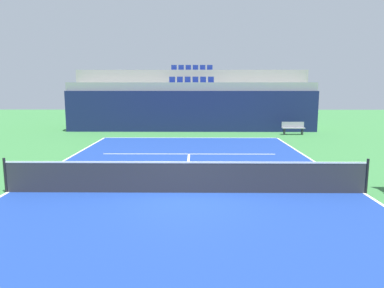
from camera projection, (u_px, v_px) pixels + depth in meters
ground_plane at (185, 193)px, 11.09m from camera, size 80.00×80.00×0.00m
court_surface at (185, 193)px, 11.09m from camera, size 11.00×24.00×0.01m
baseline_far at (191, 138)px, 22.89m from camera, size 11.00×0.10×0.00m
sideline_left at (8, 192)px, 11.15m from camera, size 0.10×24.00×0.00m
sideline_right at (364, 193)px, 11.03m from camera, size 0.10×24.00×0.00m
service_line_far at (189, 154)px, 17.41m from camera, size 8.26×0.10×0.00m
centre_service_line at (188, 169)px, 14.25m from camera, size 0.10×6.40×0.00m
back_wall at (191, 111)px, 25.85m from camera, size 17.96×0.30×2.91m
stands_tier_lower at (192, 106)px, 27.13m from camera, size 17.96×2.40×3.50m
stands_tier_upper at (192, 99)px, 29.42m from camera, size 17.96×2.40×4.49m
seating_row_lower at (192, 81)px, 26.93m from camera, size 3.33×0.44×0.44m
seating_row_upper at (192, 69)px, 29.15m from camera, size 3.33×0.44×0.44m
tennis_net at (185, 177)px, 11.01m from camera, size 11.08×0.08×1.07m
player_bench at (293, 127)px, 24.45m from camera, size 1.50×0.40×0.85m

